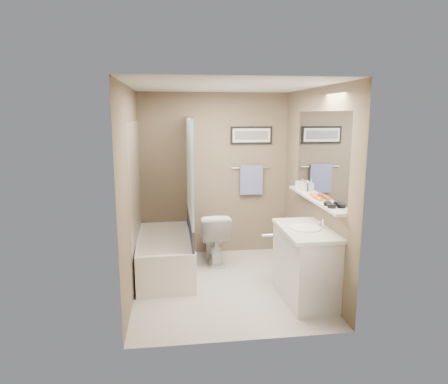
{
  "coord_description": "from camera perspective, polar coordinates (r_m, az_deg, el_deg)",
  "views": [
    {
      "loc": [
        -0.63,
        -4.6,
        2.08
      ],
      "look_at": [
        0.0,
        0.15,
        1.15
      ],
      "focal_mm": 32.0,
      "sensor_mm": 36.0,
      "label": 1
    }
  ],
  "objects": [
    {
      "name": "hair_brush_back",
      "position": [
        4.83,
        12.75,
        -0.54
      ],
      "size": [
        0.05,
        0.22,
        0.04
      ],
      "primitive_type": "cylinder",
      "rotation": [
        1.57,
        0.0,
        -0.04
      ],
      "color": "orange",
      "rests_on": "shelf"
    },
    {
      "name": "tub_rim",
      "position": [
        5.34,
        -8.55,
        -6.35
      ],
      "size": [
        0.56,
        1.36,
        0.02
      ],
      "primitive_type": "cube",
      "color": "beige",
      "rests_on": "bathtub"
    },
    {
      "name": "soap_bottle",
      "position": [
        5.23,
        11.13,
        0.98
      ],
      "size": [
        0.07,
        0.07,
        0.15
      ],
      "primitive_type": "imported",
      "rotation": [
        0.0,
        0.0,
        0.03
      ],
      "color": "#999999",
      "rests_on": "shelf"
    },
    {
      "name": "wall_back",
      "position": [
        5.93,
        -1.36,
        2.46
      ],
      "size": [
        2.2,
        0.04,
        2.4
      ],
      "primitive_type": "cube",
      "color": "brown",
      "rests_on": "ground"
    },
    {
      "name": "faucet_spout",
      "position": [
        4.59,
        13.97,
        -4.39
      ],
      "size": [
        0.02,
        0.02,
        0.1
      ],
      "primitive_type": "cylinder",
      "color": "white",
      "rests_on": "countertop"
    },
    {
      "name": "pink_comb",
      "position": [
        5.01,
        12.01,
        -0.32
      ],
      "size": [
        0.05,
        0.16,
        0.01
      ],
      "primitive_type": "cube",
      "rotation": [
        0.0,
        0.0,
        0.12
      ],
      "color": "#FB99C1",
      "rests_on": "shelf"
    },
    {
      "name": "wall_left",
      "position": [
        4.71,
        -12.91,
        -0.08
      ],
      "size": [
        0.04,
        2.5,
        2.4
      ],
      "primitive_type": "cube",
      "color": "brown",
      "rests_on": "ground"
    },
    {
      "name": "curtain_rod",
      "position": [
        5.11,
        -5.06,
        10.61
      ],
      "size": [
        0.02,
        1.55,
        0.02
      ],
      "primitive_type": "cylinder",
      "rotation": [
        1.57,
        0.0,
        0.0
      ],
      "color": "silver",
      "rests_on": "wall_left"
    },
    {
      "name": "sink_basin",
      "position": [
        4.53,
        11.58,
        -5.03
      ],
      "size": [
        0.34,
        0.34,
        0.01
      ],
      "primitive_type": "cylinder",
      "color": "white",
      "rests_on": "countertop"
    },
    {
      "name": "door_handle",
      "position": [
        3.68,
        6.17,
        -6.18
      ],
      "size": [
        0.1,
        0.02,
        0.02
      ],
      "primitive_type": "cylinder",
      "rotation": [
        0.0,
        1.57,
        0.0
      ],
      "color": "silver",
      "rests_on": "door"
    },
    {
      "name": "curtain_upper",
      "position": [
        5.15,
        -4.93,
        3.36
      ],
      "size": [
        0.03,
        1.45,
        1.28
      ],
      "primitive_type": "cube",
      "color": "white",
      "rests_on": "curtain_rod"
    },
    {
      "name": "towel_bar",
      "position": [
        5.98,
        3.9,
        3.48
      ],
      "size": [
        0.6,
        0.02,
        0.02
      ],
      "primitive_type": "cylinder",
      "rotation": [
        0.0,
        1.57,
        0.0
      ],
      "color": "silver",
      "rests_on": "wall_back"
    },
    {
      "name": "ceiling",
      "position": [
        4.65,
        0.25,
        14.68
      ],
      "size": [
        2.2,
        2.5,
        0.04
      ],
      "primitive_type": "cube",
      "color": "silver",
      "rests_on": "wall_back"
    },
    {
      "name": "hair_brush_front",
      "position": [
        4.73,
        13.2,
        -0.81
      ],
      "size": [
        0.06,
        0.22,
        0.04
      ],
      "primitive_type": "cylinder",
      "rotation": [
        1.57,
        0.0,
        0.07
      ],
      "color": "orange",
      "rests_on": "shelf"
    },
    {
      "name": "art_image",
      "position": [
        5.94,
        3.96,
        8.07
      ],
      "size": [
        0.5,
        0.0,
        0.13
      ],
      "primitive_type": "cube",
      "color": "#595959",
      "rests_on": "art_mat"
    },
    {
      "name": "toilet",
      "position": [
        5.73,
        -1.52,
        -6.43
      ],
      "size": [
        0.43,
        0.73,
        0.73
      ],
      "primitive_type": "imported",
      "rotation": [
        0.0,
        0.0,
        3.18
      ],
      "color": "white",
      "rests_on": "ground"
    },
    {
      "name": "faucet_knob",
      "position": [
        4.68,
        13.52,
        -4.31
      ],
      "size": [
        0.05,
        0.05,
        0.05
      ],
      "primitive_type": "sphere",
      "color": "silver",
      "rests_on": "countertop"
    },
    {
      "name": "countertop",
      "position": [
        4.54,
        11.69,
        -5.36
      ],
      "size": [
        0.54,
        0.96,
        0.04
      ],
      "primitive_type": "cube",
      "color": "beige",
      "rests_on": "vanity"
    },
    {
      "name": "tile_surround",
      "position": [
        5.24,
        -12.45,
        -1.18
      ],
      "size": [
        0.02,
        1.55,
        2.0
      ],
      "primitive_type": "cube",
      "color": "#BEA990",
      "rests_on": "wall_left"
    },
    {
      "name": "glass_jar",
      "position": [
        5.39,
        10.56,
        1.03
      ],
      "size": [
        0.08,
        0.08,
        0.1
      ],
      "primitive_type": "cylinder",
      "color": "silver",
      "rests_on": "shelf"
    },
    {
      "name": "vanity",
      "position": [
        4.68,
        11.6,
        -10.29
      ],
      "size": [
        0.54,
        0.92,
        0.8
      ],
      "primitive_type": "cube",
      "rotation": [
        0.0,
        0.0,
        0.04
      ],
      "color": "silver",
      "rests_on": "ground"
    },
    {
      "name": "mirror",
      "position": [
        4.79,
        13.57,
        5.17
      ],
      "size": [
        0.02,
        1.6,
        1.0
      ],
      "primitive_type": "cube",
      "color": "silver",
      "rests_on": "wall_right"
    },
    {
      "name": "art_frame",
      "position": [
        5.96,
        3.93,
        8.08
      ],
      "size": [
        0.62,
        0.02,
        0.26
      ],
      "primitive_type": "cube",
      "color": "black",
      "rests_on": "wall_back"
    },
    {
      "name": "ground",
      "position": [
        5.09,
        0.23,
        -13.14
      ],
      "size": [
        2.5,
        2.5,
        0.0
      ],
      "primitive_type": "plane",
      "color": "beige",
      "rests_on": "ground"
    },
    {
      "name": "shelf",
      "position": [
        4.85,
        12.69,
        -0.95
      ],
      "size": [
        0.12,
        1.6,
        0.03
      ],
      "primitive_type": "cube",
      "color": "silver",
      "rests_on": "wall_right"
    },
    {
      "name": "candle_bowl_near",
      "position": [
        4.36,
        15.12,
        -1.95
      ],
      "size": [
        0.09,
        0.09,
        0.04
      ],
      "primitive_type": "cylinder",
      "color": "black",
      "rests_on": "shelf"
    },
    {
      "name": "door",
      "position": [
        3.72,
        11.34,
        -6.14
      ],
      "size": [
        0.8,
        0.02,
        2.0
      ],
      "primitive_type": "cube",
      "color": "silver",
      "rests_on": "wall_front"
    },
    {
      "name": "candle_bowl_far",
      "position": [
        4.45,
        14.6,
        -1.64
      ],
      "size": [
        0.09,
        0.09,
        0.04
      ],
      "primitive_type": "cylinder",
      "color": "black",
      "rests_on": "shelf"
    },
    {
      "name": "towel",
      "position": [
        5.99,
        3.91,
        1.75
      ],
      "size": [
        0.34,
        0.05,
        0.44
      ],
      "primitive_type": "cube",
      "color": "#95A1D9",
      "rests_on": "towel_bar"
    },
    {
      "name": "curtain_lower",
      "position": [
        5.32,
        -4.79,
        -5.42
      ],
      "size": [
        0.03,
        1.45,
        0.36
      ],
      "primitive_type": "cube",
      "color": "#2A2E4F",
      "rests_on": "curtain_rod"
    },
    {
      "name": "bathtub",
      "position": [
        5.42,
        -8.47,
        -8.88
      ],
      "size": [
        0.76,
        1.53,
        0.5
      ],
      "primitive_type": "cube",
      "rotation": [
        0.0,
        0.0,
        0.04
      ],
      "color": "white",
      "rests_on": "ground"
    },
    {
      "name": "wall_right",
      "position": [
        4.99,
        12.63,
        0.55
      ],
      "size": [
        0.04,
        2.5,
        2.4
      ],
      "primitive_type": "cube",
      "color": "brown",
      "rests_on": "ground"
    },
    {
      "name": "wall_front",
      "position": [
        3.54,
        2.92,
        -3.45
      ],
      "size": [
        2.2,
        0.04,
        2.4
      ],
      "primitive_type": "cube",
      "color": "brown",
      "rests_on": "ground"
    },
    {
      "name": "art_mat",
      "position": [
        5.94,
        3.95,
        8.07
      ],
      "size": [
        0.56,
        0.0,
        0.2
      ],
      "primitive_type": "cube",
      "color": "white",
      "rests_on": "art_frame"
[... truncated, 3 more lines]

